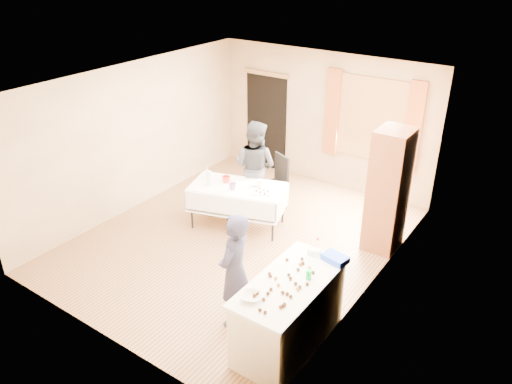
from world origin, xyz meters
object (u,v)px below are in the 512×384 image
Objects in this scene: cabinet at (388,191)px; girl at (235,271)px; party_table at (238,202)px; chair at (274,193)px; counter at (289,312)px; woman at (255,167)px.

cabinet reaches higher than girl.
party_table is at bearing -153.07° from girl.
counter is at bearing -30.09° from chair.
woman reaches higher than counter.
cabinet is 1.18× the size of woman.
cabinet is 2.38m from woman.
cabinet reaches higher than counter.
counter reaches higher than party_table.
party_table is at bearing -76.25° from chair.
cabinet is at bearing 87.87° from counter.
party_table is at bearing 93.98° from woman.
cabinet is 2.89m from girl.
chair is at bearing 62.39° from party_table.
party_table is 1.12× the size of girl.
counter is 0.83m from girl.
cabinet reaches higher than chair.
counter is at bearing 127.32° from woman.
party_table is 0.76m from woman.
counter is 1.57× the size of chair.
woman is at bearing -176.40° from cabinet.
party_table is at bearing 138.96° from counter.
chair is at bearing 126.04° from counter.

